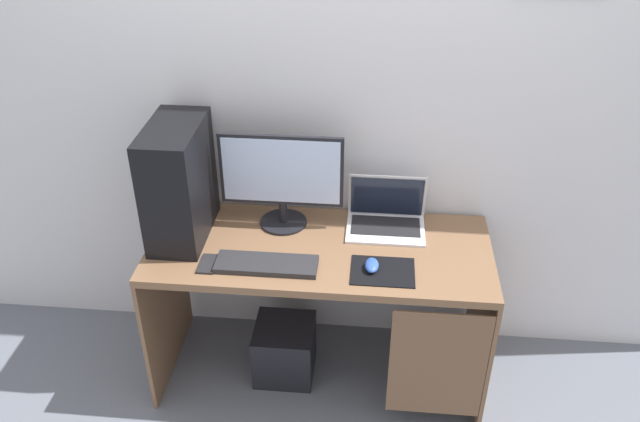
{
  "coord_description": "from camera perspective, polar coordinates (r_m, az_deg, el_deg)",
  "views": [
    {
      "loc": [
        0.22,
        -2.29,
        2.37
      ],
      "look_at": [
        0.0,
        0.0,
        0.92
      ],
      "focal_mm": 36.7,
      "sensor_mm": 36.0,
      "label": 1
    }
  ],
  "objects": [
    {
      "name": "laptop",
      "position": [
        2.93,
        5.78,
        -0.57
      ],
      "size": [
        0.35,
        0.24,
        0.24
      ],
      "color": "silver",
      "rests_on": "desk"
    },
    {
      "name": "wall_back",
      "position": [
        2.85,
        0.72,
        10.25
      ],
      "size": [
        4.0,
        0.05,
        2.6
      ],
      "color": "silver",
      "rests_on": "ground_plane"
    },
    {
      "name": "ground_plane",
      "position": [
        3.3,
        0.0,
        -13.68
      ],
      "size": [
        8.0,
        8.0,
        0.0
      ],
      "primitive_type": "plane",
      "color": "slate"
    },
    {
      "name": "mousepad",
      "position": [
        2.68,
        5.48,
        -5.26
      ],
      "size": [
        0.26,
        0.2,
        0.0
      ],
      "primitive_type": "cube",
      "color": "black",
      "rests_on": "desk"
    },
    {
      "name": "mouse_left",
      "position": [
        2.68,
        4.54,
        -4.75
      ],
      "size": [
        0.06,
        0.1,
        0.03
      ],
      "primitive_type": "ellipsoid",
      "color": "#2D51B2",
      "rests_on": "mousepad"
    },
    {
      "name": "keyboard",
      "position": [
        2.7,
        -4.69,
        -4.65
      ],
      "size": [
        0.42,
        0.14,
        0.02
      ],
      "primitive_type": "cube",
      "color": "#232326",
      "rests_on": "desk"
    },
    {
      "name": "cell_phone",
      "position": [
        2.74,
        -9.75,
        -4.57
      ],
      "size": [
        0.07,
        0.13,
        0.01
      ],
      "primitive_type": "cube",
      "color": "#232326",
      "rests_on": "desk"
    },
    {
      "name": "monitor",
      "position": [
        2.84,
        -3.37,
        2.82
      ],
      "size": [
        0.54,
        0.21,
        0.44
      ],
      "color": "black",
      "rests_on": "desk"
    },
    {
      "name": "subwoofer",
      "position": [
        3.2,
        -3.1,
        -11.95
      ],
      "size": [
        0.28,
        0.28,
        0.28
      ],
      "primitive_type": "cube",
      "color": "black",
      "rests_on": "ground_plane"
    },
    {
      "name": "desk",
      "position": [
        2.89,
        0.35,
        -5.64
      ],
      "size": [
        1.47,
        0.62,
        0.74
      ],
      "color": "brown",
      "rests_on": "ground_plane"
    },
    {
      "name": "pc_tower",
      "position": [
        2.83,
        -12.23,
        2.5
      ],
      "size": [
        0.22,
        0.43,
        0.52
      ],
      "primitive_type": "cube",
      "color": "black",
      "rests_on": "desk"
    }
  ]
}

